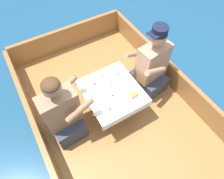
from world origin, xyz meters
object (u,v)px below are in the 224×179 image
Objects in this scene: person_port at (63,114)px; sandwich at (133,94)px; coffee_cup_center at (92,82)px; coffee_cup_starboard at (107,107)px; person_starboard at (151,67)px; coffee_cup_port at (100,76)px.

person_port reaches higher than sandwich.
sandwich is 0.52m from coffee_cup_center.
coffee_cup_center reaches higher than coffee_cup_starboard.
person_starboard reaches higher than coffee_cup_starboard.
coffee_cup_starboard is at bearing 9.23° from person_starboard.
coffee_cup_center is (-0.13, -0.05, 0.00)m from coffee_cup_port.
person_port is at bearing 155.11° from coffee_cup_starboard.
coffee_cup_starboard is at bearing -109.04° from coffee_cup_port.
coffee_cup_port is 0.47m from coffee_cup_starboard.
coffee_cup_center is at bearing -159.03° from coffee_cup_port.
person_starboard reaches higher than coffee_cup_port.
coffee_cup_port is at bearing 70.96° from coffee_cup_starboard.
coffee_cup_center reaches higher than sandwich.
person_starboard is 10.49× the size of coffee_cup_starboard.
coffee_cup_port is at bearing 18.17° from person_port.
person_port is at bearing -158.88° from coffee_cup_port.
coffee_cup_port is (-0.20, 0.45, -0.00)m from sandwich.
person_starboard reaches higher than coffee_cup_center.
person_port is 11.19× the size of coffee_cup_center.
sandwich is (-0.46, -0.26, 0.03)m from person_starboard.
coffee_cup_center reaches higher than coffee_cup_port.
sandwich is 0.49m from coffee_cup_port.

